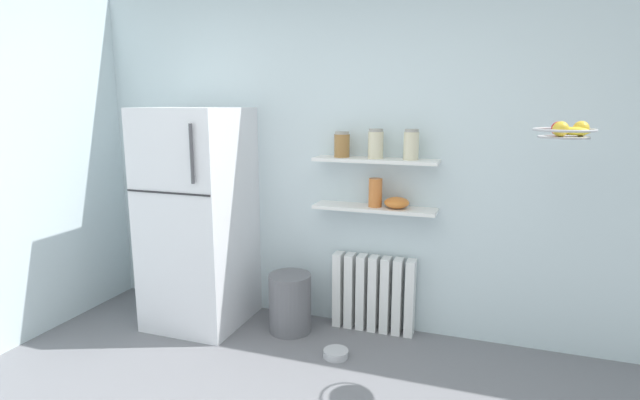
% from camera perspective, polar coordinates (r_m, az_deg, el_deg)
% --- Properties ---
extents(back_wall, '(7.04, 0.10, 2.60)m').
position_cam_1_polar(back_wall, '(3.72, 5.07, 4.87)').
color(back_wall, silver).
rests_on(back_wall, ground_plane).
extents(refrigerator, '(0.69, 0.75, 1.67)m').
position_cam_1_polar(refrigerator, '(3.91, -13.86, -2.00)').
color(refrigerator, silver).
rests_on(refrigerator, ground_plane).
extents(radiator, '(0.62, 0.12, 0.58)m').
position_cam_1_polar(radiator, '(3.81, 6.19, -10.68)').
color(radiator, white).
rests_on(radiator, ground_plane).
extents(wall_shelf_lower, '(0.89, 0.22, 0.02)m').
position_cam_1_polar(wall_shelf_lower, '(3.59, 6.30, -0.96)').
color(wall_shelf_lower, white).
extents(wall_shelf_upper, '(0.89, 0.22, 0.02)m').
position_cam_1_polar(wall_shelf_upper, '(3.53, 6.42, 4.60)').
color(wall_shelf_upper, white).
extents(storage_jar_0, '(0.11, 0.11, 0.19)m').
position_cam_1_polar(storage_jar_0, '(3.59, 2.55, 6.42)').
color(storage_jar_0, olive).
rests_on(storage_jar_0, wall_shelf_upper).
extents(storage_jar_1, '(0.11, 0.11, 0.21)m').
position_cam_1_polar(storage_jar_1, '(3.52, 6.46, 6.46)').
color(storage_jar_1, beige).
rests_on(storage_jar_1, wall_shelf_upper).
extents(storage_jar_2, '(0.11, 0.11, 0.21)m').
position_cam_1_polar(storage_jar_2, '(3.47, 10.50, 6.31)').
color(storage_jar_2, beige).
rests_on(storage_jar_2, wall_shelf_upper).
extents(vase, '(0.10, 0.10, 0.21)m').
position_cam_1_polar(vase, '(3.57, 6.42, 0.85)').
color(vase, '#CC7033').
rests_on(vase, wall_shelf_lower).
extents(shelf_bowl, '(0.18, 0.18, 0.08)m').
position_cam_1_polar(shelf_bowl, '(3.55, 8.85, -0.31)').
color(shelf_bowl, orange).
rests_on(shelf_bowl, wall_shelf_lower).
extents(trash_bin, '(0.32, 0.32, 0.45)m').
position_cam_1_polar(trash_bin, '(3.81, -3.48, -11.77)').
color(trash_bin, slate).
rests_on(trash_bin, ground_plane).
extents(pet_food_bowl, '(0.17, 0.17, 0.05)m').
position_cam_1_polar(pet_food_bowl, '(3.52, 1.85, -17.31)').
color(pet_food_bowl, '#B7B7BC').
rests_on(pet_food_bowl, ground_plane).
extents(hanging_fruit_basket, '(0.32, 0.32, 0.09)m').
position_cam_1_polar(hanging_fruit_basket, '(2.98, 26.57, 7.18)').
color(hanging_fruit_basket, '#B2B2B7').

